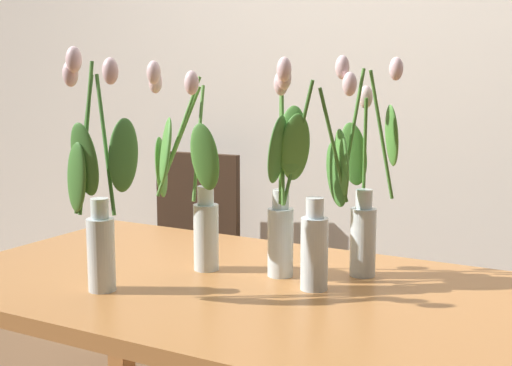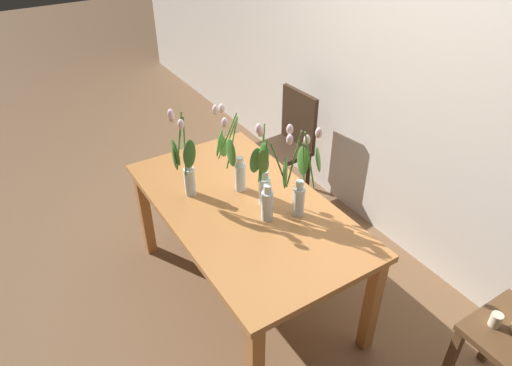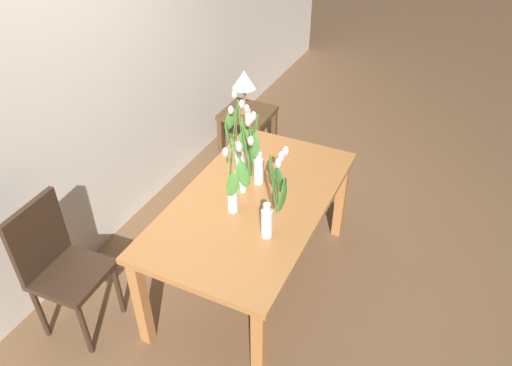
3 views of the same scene
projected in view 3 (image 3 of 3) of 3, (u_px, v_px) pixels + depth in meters
ground_plane at (253, 279)px, 3.49m from camera, size 18.00×18.00×0.00m
room_wall_rear at (76, 74)px, 3.13m from camera, size 9.00×0.10×2.70m
dining_table at (253, 210)px, 3.10m from camera, size 1.60×0.90×0.74m
tulip_vase_0 at (245, 165)px, 3.02m from camera, size 0.15×0.13×0.57m
tulip_vase_1 at (273, 206)px, 2.65m from camera, size 0.18×0.14×0.59m
tulip_vase_2 at (256, 160)px, 3.08m from camera, size 0.19×0.19×0.55m
tulip_vase_3 at (238, 145)px, 3.17m from camera, size 0.18×0.25×0.57m
tulip_vase_4 at (236, 186)px, 2.81m from camera, size 0.26×0.19×0.56m
dining_chair at (59, 262)px, 2.90m from camera, size 0.42×0.42×0.93m
side_table at (248, 122)px, 4.49m from camera, size 0.44×0.44×0.55m
table_lamp at (244, 80)px, 4.23m from camera, size 0.22×0.22×0.40m
pillar_candle at (248, 114)px, 4.29m from camera, size 0.06×0.06×0.07m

